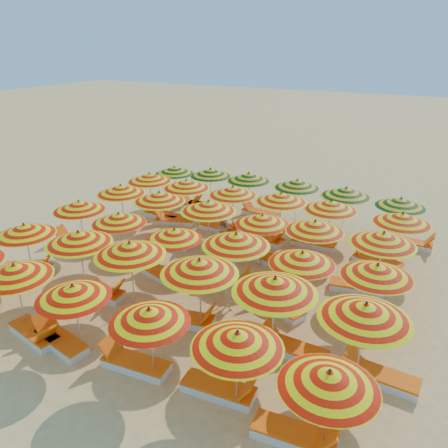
{
  "coord_description": "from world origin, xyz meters",
  "views": [
    {
      "loc": [
        6.43,
        -11.85,
        7.45
      ],
      "look_at": [
        0.0,
        0.5,
        1.6
      ],
      "focal_mm": 35.0,
      "sensor_mm": 36.0,
      "label": 1
    }
  ],
  "objects_px": {
    "umbrella_22": "(315,226)",
    "umbrella_11": "(365,312)",
    "umbrella_3": "(149,316)",
    "lounger_17": "(225,252)",
    "umbrella_26": "(233,191)",
    "lounger_28": "(198,205)",
    "umbrella_21": "(262,220)",
    "lounger_22": "(174,220)",
    "lounger_21": "(162,214)",
    "lounger_23": "(221,228)",
    "umbrella_33": "(297,184)",
    "lounger_9": "(292,349)",
    "lounger_8": "(186,319)",
    "umbrella_12": "(79,206)",
    "umbrella_5": "(329,379)",
    "umbrella_34": "(346,192)",
    "umbrella_16": "(302,258)",
    "umbrella_18": "(121,190)",
    "lounger_11": "(76,241)",
    "lounger_18": "(278,263)",
    "umbrella_32": "(249,177)",
    "lounger_20": "(358,287)",
    "umbrella_6": "(25,230)",
    "umbrella_1": "(15,271)",
    "umbrella_25": "(186,184)",
    "umbrella_30": "(174,170)",
    "lounger_5": "(296,435)",
    "umbrella_15": "(236,240)",
    "lounger_1": "(35,334)",
    "lounger_29": "(259,213)",
    "umbrella_31": "(211,172)",
    "umbrella_4": "(237,340)",
    "umbrella_29": "(402,218)",
    "lounger_19": "(298,267)",
    "umbrella_7": "(79,238)",
    "umbrella_23": "(383,238)",
    "umbrella_13": "(119,218)",
    "lounger_13": "(160,273)",
    "umbrella_2": "(73,292)",
    "umbrella_17": "(377,271)",
    "lounger_3": "(134,363)",
    "lounger_14": "(225,284)",
    "beachgoer_b": "(225,226)",
    "lounger_2": "(60,341)",
    "umbrella_28": "(331,205)",
    "umbrella_35": "(401,202)",
    "lounger_16": "(173,242)",
    "umbrella_8": "(130,249)",
    "umbrella_27": "(281,197)",
    "umbrella_10": "(275,285)"
  },
  "relations": [
    {
      "from": "umbrella_22",
      "to": "umbrella_11",
      "type": "bearing_deg",
      "value": -61.13
    },
    {
      "from": "umbrella_3",
      "to": "lounger_17",
      "type": "distance_m",
      "value": 6.8
    },
    {
      "from": "umbrella_26",
      "to": "lounger_28",
      "type": "distance_m",
      "value": 3.75
    },
    {
      "from": "umbrella_21",
      "to": "lounger_22",
      "type": "bearing_deg",
      "value": 159.95
    },
    {
      "from": "lounger_21",
      "to": "lounger_23",
      "type": "xyz_separation_m",
      "value": [
        3.1,
        -0.12,
        0.0
      ]
    },
    {
      "from": "umbrella_33",
      "to": "lounger_9",
      "type": "xyz_separation_m",
      "value": [
        2.82,
        -8.37,
        -1.66
      ]
    },
    {
      "from": "lounger_8",
      "to": "umbrella_12",
      "type": "bearing_deg",
      "value": 148.72
    },
    {
      "from": "umbrella_5",
      "to": "umbrella_34",
      "type": "bearing_deg",
      "value": 101.48
    },
    {
      "from": "umbrella_16",
      "to": "umbrella_18",
      "type": "distance_m",
      "value": 8.74
    },
    {
      "from": "lounger_22",
      "to": "umbrella_3",
      "type": "bearing_deg",
      "value": 102.52
    },
    {
      "from": "lounger_11",
      "to": "lounger_18",
      "type": "distance_m",
      "value": 7.99
    },
    {
      "from": "umbrella_32",
      "to": "lounger_20",
      "type": "bearing_deg",
      "value": -36.51
    },
    {
      "from": "umbrella_6",
      "to": "umbrella_3",
      "type": "bearing_deg",
      "value": -16.99
    },
    {
      "from": "umbrella_1",
      "to": "umbrella_25",
      "type": "distance_m",
      "value": 8.47
    },
    {
      "from": "umbrella_26",
      "to": "umbrella_6",
      "type": "bearing_deg",
      "value": -122.98
    },
    {
      "from": "umbrella_3",
      "to": "umbrella_16",
      "type": "distance_m",
      "value": 4.77
    },
    {
      "from": "umbrella_30",
      "to": "lounger_5",
      "type": "height_order",
      "value": "umbrella_30"
    },
    {
      "from": "umbrella_15",
      "to": "lounger_1",
      "type": "xyz_separation_m",
      "value": [
        -3.85,
        -4.45,
        -1.79
      ]
    },
    {
      "from": "lounger_21",
      "to": "lounger_29",
      "type": "height_order",
      "value": "same"
    },
    {
      "from": "umbrella_31",
      "to": "umbrella_34",
      "type": "bearing_deg",
      "value": -1.98
    },
    {
      "from": "umbrella_4",
      "to": "umbrella_29",
      "type": "xyz_separation_m",
      "value": [
        2.15,
        8.52,
        0.02
      ]
    },
    {
      "from": "lounger_19",
      "to": "umbrella_34",
      "type": "bearing_deg",
      "value": 80.48
    },
    {
      "from": "umbrella_7",
      "to": "umbrella_22",
      "type": "relative_size",
      "value": 1.09
    },
    {
      "from": "umbrella_23",
      "to": "umbrella_13",
      "type": "bearing_deg",
      "value": -165.49
    },
    {
      "from": "umbrella_13",
      "to": "umbrella_34",
      "type": "distance_m",
      "value": 8.91
    },
    {
      "from": "umbrella_21",
      "to": "lounger_29",
      "type": "distance_m",
      "value": 5.05
    },
    {
      "from": "umbrella_32",
      "to": "lounger_13",
      "type": "bearing_deg",
      "value": -92.27
    },
    {
      "from": "umbrella_25",
      "to": "lounger_19",
      "type": "relative_size",
      "value": 1.24
    },
    {
      "from": "lounger_13",
      "to": "lounger_18",
      "type": "distance_m",
      "value": 4.18
    },
    {
      "from": "umbrella_2",
      "to": "umbrella_17",
      "type": "distance_m",
      "value": 7.87
    },
    {
      "from": "umbrella_17",
      "to": "lounger_11",
      "type": "distance_m",
      "value": 11.41
    },
    {
      "from": "lounger_3",
      "to": "umbrella_25",
      "type": "bearing_deg",
      "value": -71.34
    },
    {
      "from": "umbrella_26",
      "to": "umbrella_22",
      "type": "bearing_deg",
      "value": -26.48
    },
    {
      "from": "umbrella_25",
      "to": "lounger_17",
      "type": "relative_size",
      "value": 1.18
    },
    {
      "from": "umbrella_32",
      "to": "lounger_3",
      "type": "height_order",
      "value": "umbrella_32"
    },
    {
      "from": "umbrella_6",
      "to": "umbrella_31",
      "type": "relative_size",
      "value": 0.88
    },
    {
      "from": "umbrella_3",
      "to": "lounger_14",
      "type": "bearing_deg",
      "value": 94.79
    },
    {
      "from": "beachgoer_b",
      "to": "umbrella_23",
      "type": "bearing_deg",
      "value": -129.92
    },
    {
      "from": "umbrella_1",
      "to": "umbrella_17",
      "type": "distance_m",
      "value": 9.63
    },
    {
      "from": "umbrella_31",
      "to": "lounger_28",
      "type": "distance_m",
      "value": 1.76
    },
    {
      "from": "umbrella_2",
      "to": "lounger_18",
      "type": "distance_m",
      "value": 7.43
    },
    {
      "from": "umbrella_25",
      "to": "lounger_1",
      "type": "height_order",
      "value": "umbrella_25"
    },
    {
      "from": "umbrella_2",
      "to": "lounger_2",
      "type": "height_order",
      "value": "umbrella_2"
    },
    {
      "from": "umbrella_28",
      "to": "umbrella_35",
      "type": "distance_m",
      "value": 2.91
    },
    {
      "from": "umbrella_17",
      "to": "lounger_28",
      "type": "bearing_deg",
      "value": 146.71
    },
    {
      "from": "lounger_16",
      "to": "umbrella_8",
      "type": "bearing_deg",
      "value": -71.62
    },
    {
      "from": "umbrella_27",
      "to": "umbrella_32",
      "type": "xyz_separation_m",
      "value": [
        -2.32,
        2.08,
        -0.06
      ]
    },
    {
      "from": "umbrella_2",
      "to": "lounger_20",
      "type": "xyz_separation_m",
      "value": [
        5.81,
        6.28,
        -1.59
      ]
    },
    {
      "from": "umbrella_26",
      "to": "lounger_28",
      "type": "xyz_separation_m",
      "value": [
        -2.79,
        1.87,
        -1.68
      ]
    },
    {
      "from": "umbrella_10",
      "to": "umbrella_31",
      "type": "bearing_deg",
      "value": 127.57
    }
  ]
}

